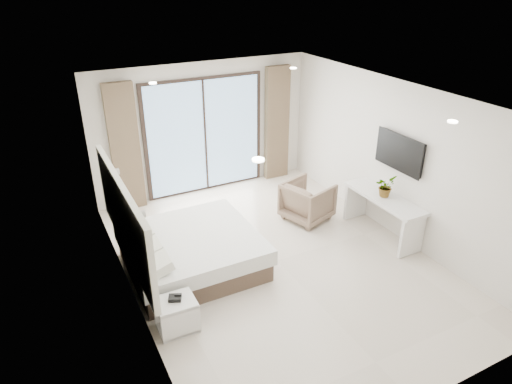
% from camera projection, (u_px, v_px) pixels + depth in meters
% --- Properties ---
extents(ground, '(6.20, 6.20, 0.00)m').
position_uv_depth(ground, '(277.00, 260.00, 7.48)').
color(ground, beige).
rests_on(ground, ground).
extents(room_shell, '(4.62, 6.22, 2.72)m').
position_uv_depth(room_shell, '(244.00, 157.00, 7.33)').
color(room_shell, silver).
rests_on(room_shell, ground).
extents(bed, '(2.01, 1.91, 0.70)m').
position_uv_depth(bed, '(191.00, 252.00, 7.19)').
color(bed, brown).
rests_on(bed, ground).
extents(nightstand, '(0.51, 0.42, 0.46)m').
position_uv_depth(nightstand, '(177.00, 315.00, 5.97)').
color(nightstand, white).
rests_on(nightstand, ground).
extents(phone, '(0.20, 0.18, 0.05)m').
position_uv_depth(phone, '(175.00, 298.00, 5.87)').
color(phone, black).
rests_on(phone, nightstand).
extents(console_desk, '(0.51, 1.62, 0.77)m').
position_uv_depth(console_desk, '(383.00, 207.00, 7.96)').
color(console_desk, white).
rests_on(console_desk, ground).
extents(plant, '(0.45, 0.47, 0.29)m').
position_uv_depth(plant, '(385.00, 188.00, 7.82)').
color(plant, '#33662D').
rests_on(plant, console_desk).
extents(armchair, '(0.95, 0.98, 0.82)m').
position_uv_depth(armchair, '(308.00, 199.00, 8.56)').
color(armchair, '#846456').
rests_on(armchair, ground).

